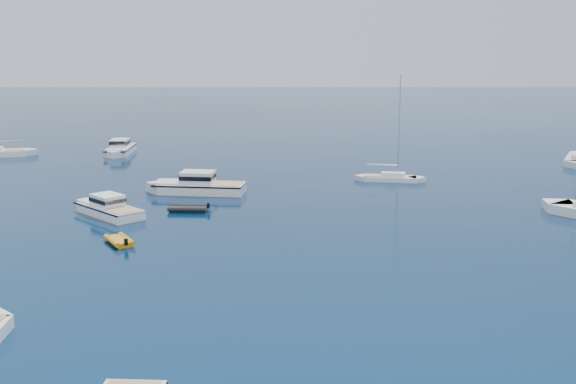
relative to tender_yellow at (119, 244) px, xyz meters
name	(u,v)px	position (x,y,z in m)	size (l,w,h in m)	color
ground	(328,342)	(14.27, -17.63, 0.00)	(400.00, 400.00, 0.00)	#082D4B
motor_cruiser_centre	(196,193)	(3.36, 17.97, 0.00)	(3.19, 10.44, 2.74)	silver
motor_cruiser_far_l	(107,215)	(-3.09, 8.98, 0.00)	(2.66, 8.71, 2.29)	white
motor_cruiser_horizon	(120,154)	(-9.73, 42.94, 0.00)	(2.85, 9.32, 2.45)	white
sailboat_centre	(390,181)	(23.10, 24.10, 0.00)	(2.04, 7.85, 11.55)	silver
tender_yellow	(119,244)	(0.00, 0.00, 0.00)	(1.77, 3.13, 0.95)	orange
tender_grey_far	(188,211)	(3.64, 10.32, 0.00)	(1.95, 3.53, 0.95)	black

